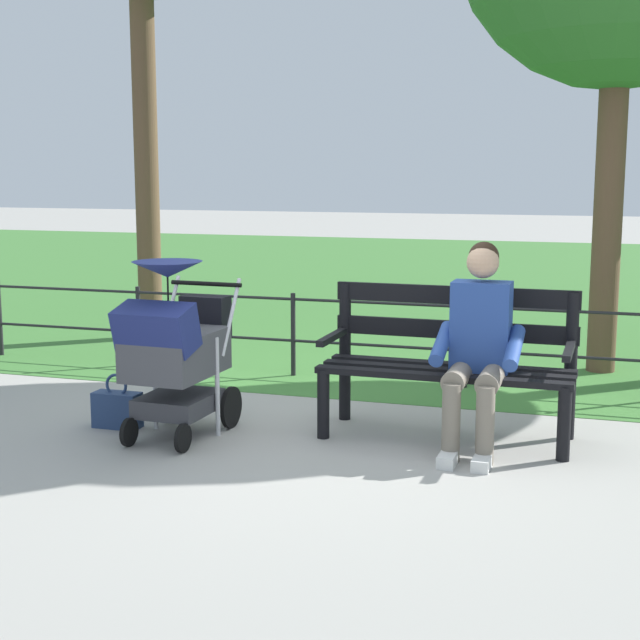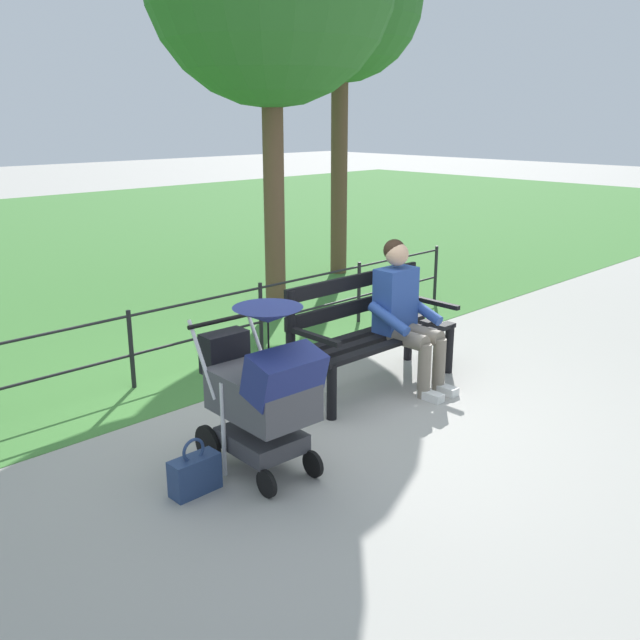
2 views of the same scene
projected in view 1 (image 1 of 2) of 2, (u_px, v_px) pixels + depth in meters
The scene contains 7 objects.
ground_plane at pixel (323, 429), 6.16m from camera, with size 60.00×60.00×0.00m, color #9E9B93.
grass_lawn at pixel (490, 280), 14.44m from camera, with size 40.00×16.00×0.01m, color #3D7533.
park_bench at pixel (449, 356), 5.94m from camera, with size 1.61×0.62×0.96m.
person_on_bench at pixel (478, 341), 5.64m from camera, with size 0.54×0.74×1.28m.
stroller at pixel (175, 347), 5.88m from camera, with size 0.54×0.91×1.15m.
handbag at pixel (117, 409), 6.19m from camera, with size 0.32×0.14×0.37m.
park_fence at pixel (377, 331), 7.47m from camera, with size 7.23×0.04×0.70m.
Camera 1 is at (-1.76, 5.69, 1.72)m, focal length 51.86 mm.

